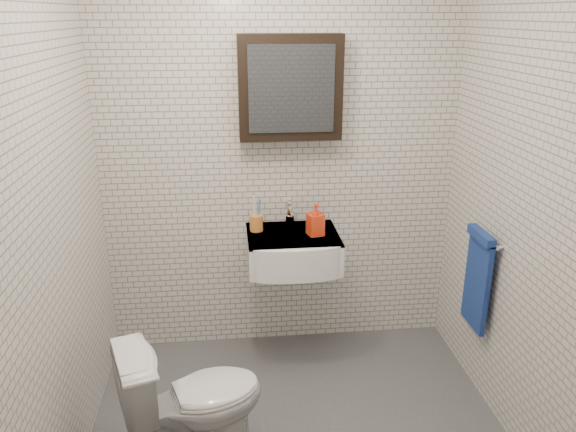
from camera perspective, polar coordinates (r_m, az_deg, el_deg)
The scene contains 8 objects.
room_shell at distance 2.46m, azimuth 1.46°, elevation 4.85°, with size 2.22×2.02×2.51m.
washbasin at distance 3.39m, azimuth 0.56°, elevation -3.55°, with size 0.55×0.50×0.20m.
faucet at distance 3.51m, azimuth 0.20°, elevation 0.13°, with size 0.06×0.20×0.15m.
mirror_cabinet at distance 3.33m, azimuth 0.22°, elevation 12.90°, with size 0.60×0.15×0.60m.
towel_rail at distance 3.33m, azimuth 18.73°, elevation -5.75°, with size 0.09×0.30×0.58m.
toothbrush_cup at distance 3.43m, azimuth -3.23°, elevation -0.61°, with size 0.10×0.10×0.22m.
soap_bottle at distance 3.35m, azimuth 2.81°, elevation -0.34°, with size 0.09×0.09×0.20m, color orange.
toilet at distance 2.89m, azimuth -9.58°, elevation -18.01°, with size 0.38×0.67×0.69m, color white.
Camera 1 is at (-0.32, -2.35, 2.10)m, focal length 35.00 mm.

